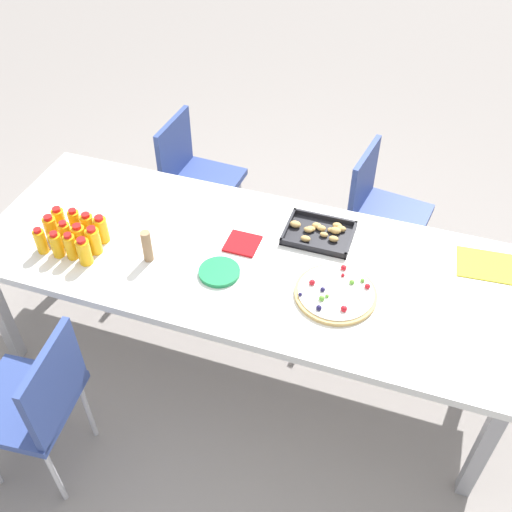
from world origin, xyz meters
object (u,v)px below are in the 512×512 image
at_px(juice_bottle_6, 80,237).
at_px(juice_bottle_10, 88,226).
at_px(juice_bottle_1, 57,245).
at_px(plate_stack, 219,272).
at_px(juice_bottle_0, 41,241).
at_px(juice_bottle_11, 101,229).
at_px(juice_bottle_5, 66,234).
at_px(juice_bottle_8, 59,220).
at_px(chair_far_left, 194,173).
at_px(chair_near_left, 36,400).
at_px(juice_bottle_7, 94,241).
at_px(chair_far_right, 380,207).
at_px(paper_folder, 487,265).
at_px(juice_bottle_4, 51,229).
at_px(fruit_pizza, 336,293).
at_px(napkin_stack, 242,244).
at_px(cardboard_tube, 147,246).
at_px(juice_bottle_9, 75,223).
at_px(juice_bottle_2, 71,246).
at_px(juice_bottle_3, 84,251).
at_px(snack_tray, 319,233).
at_px(party_table, 245,264).

xyz_separation_m(juice_bottle_6, juice_bottle_10, (0.00, 0.08, 0.00)).
height_order(juice_bottle_1, plate_stack, juice_bottle_1).
xyz_separation_m(juice_bottle_0, juice_bottle_11, (0.22, 0.16, 0.00)).
height_order(juice_bottle_5, juice_bottle_6, juice_bottle_5).
height_order(juice_bottle_0, juice_bottle_8, juice_bottle_8).
distance_m(chair_far_left, juice_bottle_6, 1.06).
height_order(chair_near_left, juice_bottle_0, juice_bottle_0).
relative_size(juice_bottle_6, juice_bottle_11, 0.95).
distance_m(juice_bottle_10, juice_bottle_11, 0.07).
height_order(juice_bottle_0, juice_bottle_7, juice_bottle_7).
bearing_deg(chair_far_right, paper_folder, 52.29).
height_order(juice_bottle_10, juice_bottle_11, same).
relative_size(juice_bottle_4, fruit_pizza, 0.42).
height_order(napkin_stack, cardboard_tube, cardboard_tube).
bearing_deg(juice_bottle_11, plate_stack, -3.18).
xyz_separation_m(juice_bottle_8, napkin_stack, (0.85, 0.18, -0.06)).
xyz_separation_m(juice_bottle_9, juice_bottle_10, (0.07, -0.00, -0.00)).
xyz_separation_m(chair_far_left, fruit_pizza, (1.07, -0.93, 0.24)).
bearing_deg(juice_bottle_5, juice_bottle_8, 136.49).
relative_size(juice_bottle_0, paper_folder, 0.51).
distance_m(chair_near_left, juice_bottle_1, 0.68).
height_order(juice_bottle_11, plate_stack, juice_bottle_11).
xyz_separation_m(chair_near_left, juice_bottle_9, (-0.20, 0.74, 0.30)).
relative_size(plate_stack, napkin_stack, 1.22).
relative_size(chair_far_right, chair_near_left, 1.00).
distance_m(juice_bottle_2, juice_bottle_6, 0.07).
bearing_deg(juice_bottle_3, juice_bottle_11, 90.97).
bearing_deg(juice_bottle_8, juice_bottle_2, -43.92).
bearing_deg(snack_tray, juice_bottle_0, -156.17).
xyz_separation_m(juice_bottle_9, fruit_pizza, (1.25, 0.00, -0.05)).
bearing_deg(party_table, juice_bottle_6, -165.55).
xyz_separation_m(plate_stack, cardboard_tube, (-0.34, -0.02, 0.07)).
height_order(party_table, juice_bottle_6, juice_bottle_6).
relative_size(juice_bottle_1, juice_bottle_9, 0.93).
xyz_separation_m(chair_far_right, plate_stack, (-0.57, -1.00, 0.24)).
bearing_deg(cardboard_tube, juice_bottle_1, -165.22).
distance_m(chair_far_right, juice_bottle_6, 1.64).
bearing_deg(juice_bottle_0, juice_bottle_1, 0.77).
distance_m(chair_far_right, chair_near_left, 2.03).
distance_m(juice_bottle_4, juice_bottle_8, 0.08).
xyz_separation_m(juice_bottle_4, plate_stack, (0.81, 0.04, -0.06)).
xyz_separation_m(juice_bottle_10, napkin_stack, (0.69, 0.18, -0.06)).
bearing_deg(juice_bottle_4, juice_bottle_1, -45.57).
bearing_deg(juice_bottle_2, juice_bottle_4, 154.20).
height_order(party_table, plate_stack, plate_stack).
xyz_separation_m(chair_far_right, juice_bottle_9, (-1.30, -0.96, 0.30)).
distance_m(juice_bottle_11, plate_stack, 0.60).
height_order(chair_far_left, plate_stack, chair_far_left).
xyz_separation_m(juice_bottle_11, snack_tray, (0.95, 0.36, -0.05)).
bearing_deg(juice_bottle_6, juice_bottle_8, 153.61).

